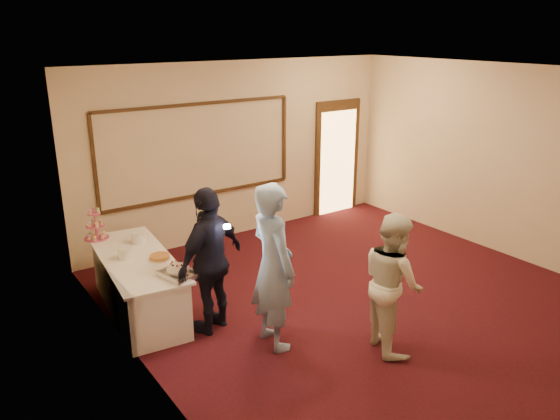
% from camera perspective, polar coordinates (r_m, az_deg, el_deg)
% --- Properties ---
extents(floor, '(7.00, 7.00, 0.00)m').
position_cam_1_polar(floor, '(7.36, 10.48, -10.23)').
color(floor, black).
rests_on(floor, ground).
extents(room_walls, '(6.04, 7.04, 3.02)m').
position_cam_1_polar(room_walls, '(6.64, 11.50, 5.29)').
color(room_walls, beige).
rests_on(room_walls, floor).
extents(wall_molding, '(3.45, 0.04, 1.55)m').
position_cam_1_polar(wall_molding, '(9.03, -8.45, 6.18)').
color(wall_molding, black).
rests_on(wall_molding, room_walls).
extents(doorway, '(1.05, 0.07, 2.20)m').
position_cam_1_polar(doorway, '(10.74, 5.97, 5.41)').
color(doorway, black).
rests_on(doorway, floor).
extents(buffet_table, '(1.03, 2.18, 0.77)m').
position_cam_1_polar(buffet_table, '(7.26, -14.57, -7.55)').
color(buffet_table, white).
rests_on(buffet_table, floor).
extents(pavlova_tray, '(0.41, 0.49, 0.17)m').
position_cam_1_polar(pavlova_tray, '(6.43, -10.59, -6.27)').
color(pavlova_tray, '#ABACB2').
rests_on(pavlova_tray, buffet_table).
extents(cupcake_stand, '(0.33, 0.33, 0.49)m').
position_cam_1_polar(cupcake_stand, '(7.80, -18.73, -1.64)').
color(cupcake_stand, '#C64C74').
rests_on(cupcake_stand, buffet_table).
extents(plate_stack_a, '(0.18, 0.18, 0.15)m').
position_cam_1_polar(plate_stack_a, '(7.06, -15.85, -4.34)').
color(plate_stack_a, white).
rests_on(plate_stack_a, buffet_table).
extents(plate_stack_b, '(0.20, 0.20, 0.16)m').
position_cam_1_polar(plate_stack_b, '(7.51, -14.58, -2.77)').
color(plate_stack_b, white).
rests_on(plate_stack_b, buffet_table).
extents(tart, '(0.29, 0.29, 0.06)m').
position_cam_1_polar(tart, '(6.95, -12.46, -4.84)').
color(tart, white).
rests_on(tart, buffet_table).
extents(man, '(0.52, 0.74, 1.95)m').
position_cam_1_polar(man, '(6.12, -0.73, -5.89)').
color(man, '#84A6D6').
rests_on(man, floor).
extents(woman, '(0.84, 0.94, 1.62)m').
position_cam_1_polar(woman, '(6.26, 11.68, -7.39)').
color(woman, white).
rests_on(woman, floor).
extents(guest, '(1.14, 0.80, 1.80)m').
position_cam_1_polar(guest, '(6.50, -7.24, -5.24)').
color(guest, black).
rests_on(guest, floor).
extents(camera_flash, '(0.08, 0.06, 0.05)m').
position_cam_1_polar(camera_flash, '(6.19, -5.57, -1.73)').
color(camera_flash, white).
rests_on(camera_flash, guest).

